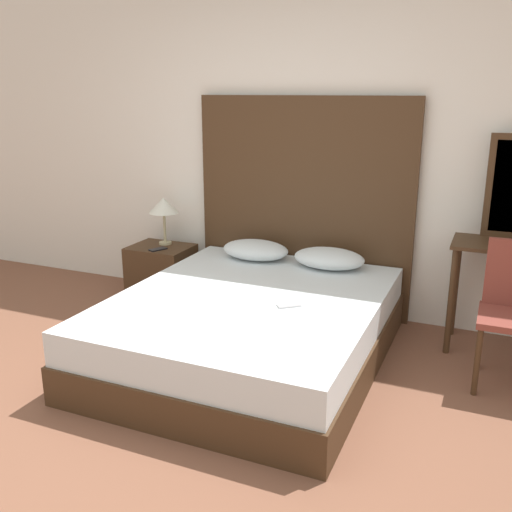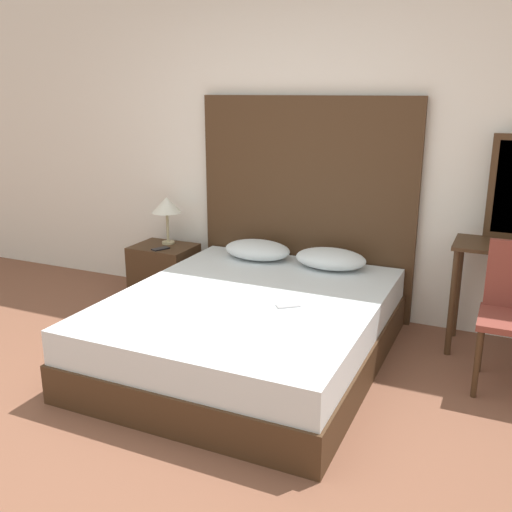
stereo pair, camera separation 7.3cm
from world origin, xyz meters
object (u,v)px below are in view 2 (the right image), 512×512
object	(u,v)px
nightstand	(164,272)
phone_on_nightstand	(160,249)
table_lamp	(167,206)
bed	(250,328)
phone_on_bed	(288,306)

from	to	relation	value
nightstand	phone_on_nightstand	size ratio (longest dim) A/B	3.16
nightstand	table_lamp	world-z (taller)	table_lamp
bed	table_lamp	world-z (taller)	table_lamp
phone_on_bed	phone_on_nightstand	size ratio (longest dim) A/B	0.97
bed	phone_on_bed	distance (m)	0.40
bed	phone_on_nightstand	world-z (taller)	phone_on_nightstand
bed	phone_on_bed	size ratio (longest dim) A/B	13.10
bed	phone_on_nightstand	size ratio (longest dim) A/B	12.68
phone_on_nightstand	table_lamp	bearing A→B (deg)	102.71
nightstand	phone_on_bed	bearing A→B (deg)	-29.78
phone_on_bed	phone_on_nightstand	distance (m)	1.66
phone_on_bed	table_lamp	size ratio (longest dim) A/B	0.38
table_lamp	phone_on_nightstand	size ratio (longest dim) A/B	2.52
bed	phone_on_nightstand	xyz separation A→B (m)	(-1.17, 0.68, 0.26)
bed	nightstand	bearing A→B (deg)	146.85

